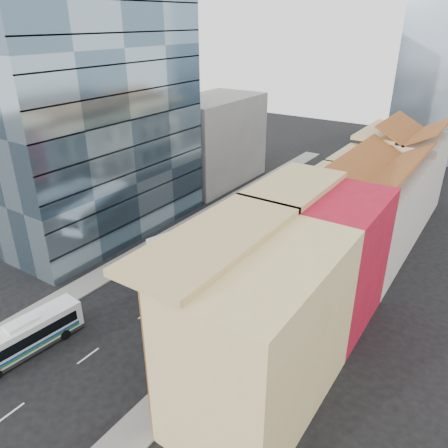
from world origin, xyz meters
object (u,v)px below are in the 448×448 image
Objects in this scene: office_tower at (95,114)px; shophouse_tan at (262,333)px; bus_left_near at (25,336)px; bus_right at (240,262)px; sedan_left at (54,328)px; bus_left_far at (201,240)px.

shophouse_tan is at bearing -24.30° from office_tower.
bus_right is at bearing 71.05° from bus_left_near.
office_tower reaches higher than bus_left_near.
shophouse_tan is 19.78m from sedan_left.
bus_right is (-9.96, 13.26, -4.04)m from shophouse_tan.
bus_right is (6.30, -1.51, -0.06)m from bus_left_far.
shophouse_tan is 20.20m from bus_left_near.
shophouse_tan is 1.43× the size of bus_left_near.
sedan_left is (-0.04, 2.71, -0.94)m from bus_left_near.
sedan_left is at bearing -55.15° from office_tower.
shophouse_tan is at bearing -24.70° from bus_left_far.
bus_left_near is 21.33m from bus_left_far.
office_tower reaches higher than sedan_left.
shophouse_tan reaches higher than bus_left_near.
office_tower is at bearing -159.45° from bus_left_far.
office_tower reaches higher than bus_right.
bus_left_near reaches higher than sedan_left.
office_tower is 19.66m from bus_left_far.
bus_left_near is at bearing -110.73° from bus_right.
bus_left_far is (14.74, 0.77, -12.98)m from office_tower.
office_tower is 8.15× the size of sedan_left.
sedan_left is at bearing -168.76° from shophouse_tan.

